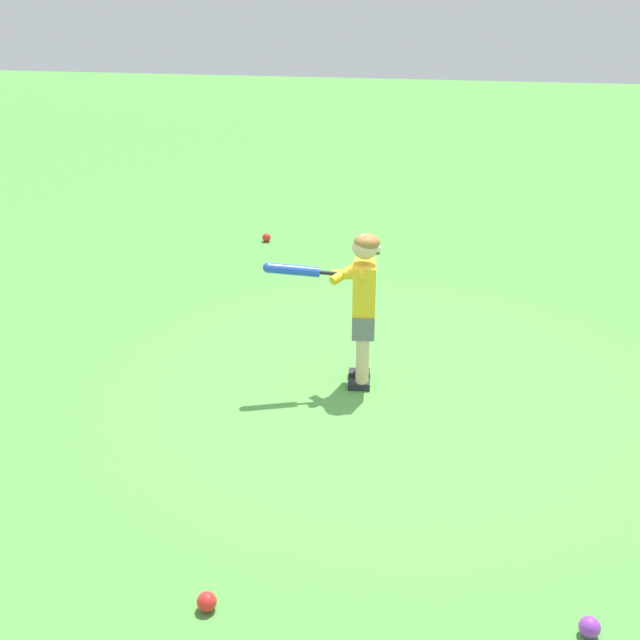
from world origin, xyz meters
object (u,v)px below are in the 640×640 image
(child_batter, at_px, (359,296))
(play_ball_midfield, at_px, (590,627))
(play_ball_far_right, at_px, (207,602))
(play_ball_far_left, at_px, (377,248))
(play_ball_near_batter, at_px, (266,238))

(child_batter, relative_size, play_ball_midfield, 11.70)
(play_ball_far_right, distance_m, play_ball_far_left, 5.19)
(child_batter, bearing_deg, play_ball_far_right, 172.30)
(play_ball_midfield, relative_size, play_ball_far_left, 0.95)
(child_batter, distance_m, play_ball_near_batter, 3.46)
(play_ball_far_right, height_order, play_ball_near_batter, play_ball_near_batter)
(play_ball_far_right, xyz_separation_m, play_ball_midfield, (0.19, -1.64, 0.00))
(child_batter, xyz_separation_m, play_ball_far_right, (-2.28, 0.31, -0.61))
(play_ball_far_right, height_order, play_ball_midfield, play_ball_midfield)
(play_ball_near_batter, height_order, play_ball_midfield, same)
(play_ball_midfield, distance_m, play_ball_far_left, 5.25)
(child_batter, height_order, play_ball_midfield, child_batter)
(child_batter, bearing_deg, play_ball_near_batter, 26.09)
(child_batter, xyz_separation_m, play_ball_midfield, (-2.09, -1.33, -0.60))
(play_ball_far_right, xyz_separation_m, play_ball_far_left, (5.19, -0.04, 0.00))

